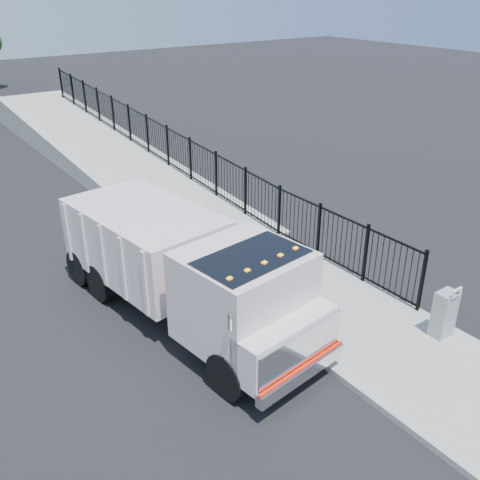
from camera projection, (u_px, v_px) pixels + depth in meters
ground at (270, 323)px, 14.30m from camera, size 120.00×120.00×0.00m
sidewalk at (377, 332)px, 13.82m from camera, size 3.55×12.00×0.12m
curb at (322, 359)px, 12.80m from camera, size 0.30×12.00×0.16m
ramp at (106, 162)px, 27.11m from camera, size 3.95×24.06×3.19m
iron_fence at (168, 159)px, 24.54m from camera, size 0.10×28.00×1.80m
truck at (187, 267)px, 13.73m from camera, size 3.69×8.66×2.88m
worker at (289, 285)px, 14.21m from camera, size 0.57×0.70×1.67m
utility_cabinet at (444, 314)px, 13.36m from camera, size 0.55×0.40×1.25m
arrow_sign at (457, 293)px, 12.88m from camera, size 0.35×0.04×0.22m
debris at (294, 274)px, 16.40m from camera, size 0.32×0.32×0.08m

